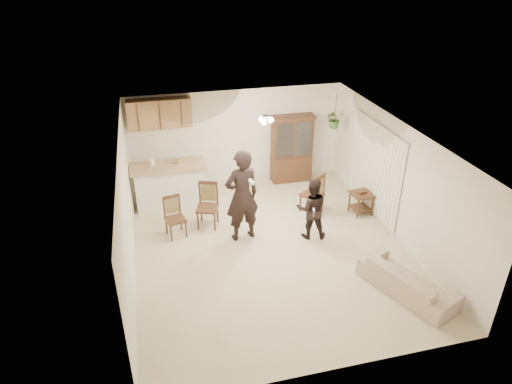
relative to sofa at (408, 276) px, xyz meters
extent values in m
plane|color=beige|center=(-2.03, 1.94, -0.37)|extent=(6.50, 6.50, 0.00)
cube|color=white|center=(-2.03, 1.94, 2.13)|extent=(5.50, 6.50, 0.02)
cube|color=white|center=(-2.03, 5.19, 0.88)|extent=(5.50, 0.02, 2.50)
cube|color=white|center=(-2.03, -1.31, 0.88)|extent=(5.50, 0.02, 2.50)
cube|color=white|center=(-4.78, 1.94, 0.88)|extent=(0.02, 6.50, 2.50)
cube|color=white|center=(0.72, 1.94, 0.88)|extent=(0.02, 6.50, 2.50)
cube|color=white|center=(-3.88, 4.29, 0.13)|extent=(1.60, 0.55, 1.00)
cube|color=tan|center=(-3.88, 4.29, 0.68)|extent=(1.75, 0.70, 0.08)
cube|color=brown|center=(-3.93, 5.01, 1.73)|extent=(1.50, 0.34, 0.70)
imported|color=#2F5823|center=(0.27, 4.34, 1.48)|extent=(0.43, 0.37, 0.48)
cylinder|color=black|center=(0.27, 4.34, 1.81)|extent=(0.01, 0.01, 0.65)
imported|color=beige|center=(0.00, 0.00, 0.00)|extent=(1.38, 2.01, 0.73)
imported|color=black|center=(-2.50, 2.48, 0.53)|extent=(0.73, 0.55, 1.80)
imported|color=black|center=(-1.06, 2.17, 0.31)|extent=(0.76, 0.65, 1.35)
cube|color=#3B1F15|center=(-0.62, 4.93, -0.02)|extent=(1.06, 0.45, 0.70)
cube|color=#3B1F15|center=(-0.62, 4.93, 0.86)|extent=(1.06, 0.39, 1.05)
cube|color=silver|center=(-0.62, 4.93, 0.86)|extent=(0.91, 0.04, 0.92)
cube|color=#3B1F15|center=(-0.62, 4.93, 1.40)|extent=(1.15, 0.46, 0.05)
cube|color=#3B1F15|center=(0.43, 2.82, 0.15)|extent=(0.53, 0.53, 0.04)
cube|color=#3B1F15|center=(0.43, 2.82, -0.22)|extent=(0.44, 0.44, 0.03)
cube|color=#3B1F15|center=(0.43, 2.82, 0.19)|extent=(0.18, 0.13, 0.06)
cube|color=#3B1F15|center=(-3.88, 2.90, 0.04)|extent=(0.49, 0.49, 0.04)
cube|color=#9F874F|center=(-3.88, 2.90, 0.28)|extent=(0.30, 0.10, 0.35)
cube|color=#3B1F15|center=(-3.88, 2.90, 0.51)|extent=(0.37, 0.12, 0.07)
cube|color=#3B1F15|center=(-3.15, 3.13, 0.09)|extent=(0.58, 0.58, 0.05)
cube|color=#9F874F|center=(-3.15, 3.13, 0.37)|extent=(0.33, 0.15, 0.40)
cube|color=#3B1F15|center=(-3.15, 3.13, 0.62)|extent=(0.41, 0.17, 0.08)
cube|color=#3B1F15|center=(-0.67, 3.18, 0.08)|extent=(0.61, 0.61, 0.05)
cube|color=#9F874F|center=(-0.67, 3.18, 0.35)|extent=(0.30, 0.21, 0.39)
cube|color=#3B1F15|center=(-0.67, 3.18, 0.60)|extent=(0.37, 0.25, 0.08)
cube|color=silver|center=(-2.40, 2.01, 1.20)|extent=(0.09, 0.18, 0.05)
cube|color=silver|center=(-1.14, 1.86, 0.48)|extent=(0.06, 0.12, 0.04)
camera|label=1|loc=(-4.22, -5.65, 5.16)|focal=32.00mm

